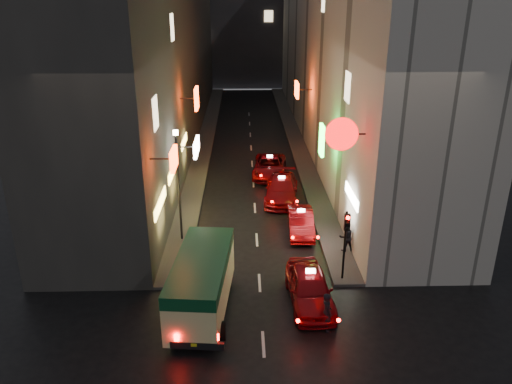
{
  "coord_description": "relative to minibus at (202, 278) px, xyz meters",
  "views": [
    {
      "loc": [
        -0.73,
        -12.09,
        12.92
      ],
      "look_at": [
        -0.05,
        13.0,
        2.91
      ],
      "focal_mm": 35.0,
      "sensor_mm": 36.0,
      "label": 1
    }
  ],
  "objects": [
    {
      "name": "building_left",
      "position": [
        -5.46,
        27.67,
        7.35
      ],
      "size": [
        7.6,
        52.0,
        18.0
      ],
      "color": "#383633",
      "rests_on": "ground"
    },
    {
      "name": "lamp_post",
      "position": [
        -1.66,
        6.68,
        2.08
      ],
      "size": [
        0.28,
        0.28,
        6.22
      ],
      "color": "black",
      "rests_on": "sidewalk_left"
    },
    {
      "name": "building_far",
      "position": [
        2.54,
        59.68,
        9.35
      ],
      "size": [
        30.0,
        10.0,
        22.0
      ],
      "primitive_type": "cube",
      "color": "#36363B",
      "rests_on": "ground"
    },
    {
      "name": "taxi_far",
      "position": [
        3.82,
        17.36,
        -0.8
      ],
      "size": [
        2.7,
        5.52,
        1.86
      ],
      "color": "maroon",
      "rests_on": "ground"
    },
    {
      "name": "sidewalk_left",
      "position": [
        -1.71,
        27.68,
        -1.57
      ],
      "size": [
        1.5,
        52.0,
        0.15
      ],
      "primitive_type": "cube",
      "color": "#42403D",
      "rests_on": "ground"
    },
    {
      "name": "building_right",
      "position": [
        10.54,
        27.67,
        7.35
      ],
      "size": [
        7.9,
        52.0,
        18.0
      ],
      "color": "#BAB6AB",
      "rests_on": "ground"
    },
    {
      "name": "pedestrian_crossing",
      "position": [
        5.16,
        -1.46,
        -0.67
      ],
      "size": [
        0.56,
        0.73,
        1.95
      ],
      "primitive_type": "imported",
      "rotation": [
        0.0,
        0.0,
        1.83
      ],
      "color": "black",
      "rests_on": "ground"
    },
    {
      "name": "pedestrian_sidewalk",
      "position": [
        7.22,
        5.03,
        -0.59
      ],
      "size": [
        0.75,
        0.54,
        1.82
      ],
      "primitive_type": "imported",
      "rotation": [
        0.0,
        0.0,
        3.32
      ],
      "color": "black",
      "rests_on": "sidewalk_right"
    },
    {
      "name": "minibus",
      "position": [
        0.0,
        0.0,
        0.0
      ],
      "size": [
        2.66,
        6.23,
        2.61
      ],
      "color": "#EEE094",
      "rests_on": "ground"
    },
    {
      "name": "taxi_second",
      "position": [
        5.1,
        7.54,
        -0.88
      ],
      "size": [
        2.16,
        4.89,
        1.7
      ],
      "color": "maroon",
      "rests_on": "ground"
    },
    {
      "name": "traffic_light",
      "position": [
        6.54,
        2.15,
        1.04
      ],
      "size": [
        0.26,
        0.43,
        3.5
      ],
      "color": "black",
      "rests_on": "sidewalk_right"
    },
    {
      "name": "taxi_third",
      "position": [
        4.36,
        12.56,
        -0.77
      ],
      "size": [
        2.9,
        5.76,
        1.93
      ],
      "color": "maroon",
      "rests_on": "ground"
    },
    {
      "name": "sidewalk_right",
      "position": [
        6.79,
        27.68,
        -1.57
      ],
      "size": [
        1.5,
        52.0,
        0.15
      ],
      "primitive_type": "cube",
      "color": "#42403D",
      "rests_on": "ground"
    },
    {
      "name": "taxi_near",
      "position": [
        4.71,
        0.46,
        -0.74
      ],
      "size": [
        2.59,
        5.79,
        1.98
      ],
      "color": "maroon",
      "rests_on": "ground"
    }
  ]
}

